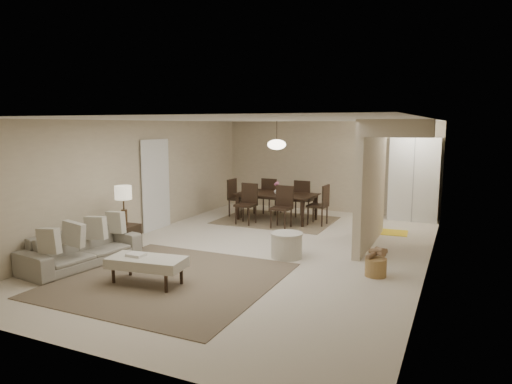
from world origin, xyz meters
The scene contains 22 objects.
floor centered at (0.00, 0.00, 0.00)m, with size 9.00×9.00×0.00m, color beige.
ceiling centered at (0.00, 0.00, 2.50)m, with size 9.00×9.00×0.00m, color white.
back_wall centered at (0.00, 4.50, 1.25)m, with size 6.00×6.00×0.00m, color #BBAA8D.
left_wall centered at (-3.00, 0.00, 1.25)m, with size 9.00×9.00×0.00m, color #BBAA8D.
right_wall centered at (3.00, 0.00, 1.25)m, with size 9.00×9.00×0.00m, color #BBAA8D.
partition centered at (1.80, 1.25, 1.25)m, with size 0.15×2.50×2.50m, color #BBAA8D.
doorway centered at (-2.97, 0.60, 1.02)m, with size 0.04×0.90×2.04m, color black.
pantry_cabinet centered at (2.35, 4.15, 1.05)m, with size 1.20×0.55×2.10m, color white.
flush_light centered at (2.30, 3.20, 2.46)m, with size 0.44×0.44×0.05m, color white.
living_rug centered at (-0.63, -2.20, 0.01)m, with size 3.20×3.20×0.01m, color brown.
sofa centered at (-2.45, -2.20, 0.30)m, with size 0.79×2.03×0.59m, color gray.
ottoman_bench centered at (-0.83, -2.50, 0.34)m, with size 1.23×0.68×0.42m.
side_table centered at (-2.40, -1.15, 0.25)m, with size 0.46×0.46×0.50m, color black.
table_lamp centered at (-2.40, -1.15, 1.07)m, with size 0.32×0.32×0.76m.
round_pouf centered at (0.60, -0.30, 0.23)m, with size 0.59×0.59×0.46m, color beige.
wicker_basket centered at (2.27, -0.67, 0.15)m, with size 0.34×0.34×0.29m, color olive.
dining_rug centered at (-0.79, 2.64, 0.01)m, with size 2.80×2.10×0.01m, color #80704F.
dining_table centered at (-0.79, 2.64, 0.34)m, with size 1.96×1.09×0.69m, color black.
dining_chairs centered at (-0.79, 2.64, 0.49)m, with size 2.67×1.99×0.99m.
vase centered at (-0.79, 2.64, 0.76)m, with size 0.13×0.13×0.14m, color white.
yellow_mat centered at (1.91, 2.49, 0.01)m, with size 1.01×0.62×0.01m, color yellow.
pendant_light centered at (-0.79, 2.64, 1.92)m, with size 0.46×0.46×0.71m.
Camera 1 is at (3.45, -7.89, 2.41)m, focal length 32.00 mm.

